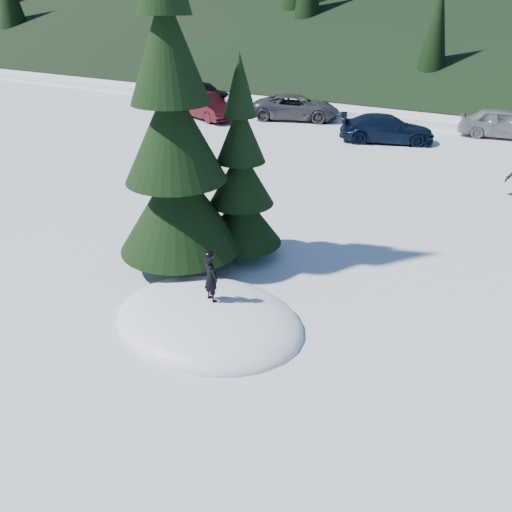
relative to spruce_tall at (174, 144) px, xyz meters
The scene contains 10 objects.
ground 4.37m from the spruce_tall, 39.29° to the right, with size 200.00×200.00×0.00m, color white.
snow_mound 4.37m from the spruce_tall, 39.29° to the right, with size 4.48×3.52×0.96m, color white.
spruce_tall is the anchor object (origin of this frame).
spruce_short 2.11m from the spruce_tall, 54.46° to the left, with size 2.20×2.20×5.37m.
child_skier 3.55m from the spruce_tall, 36.67° to the right, with size 0.41×0.27×1.12m, color black.
car_0 25.28m from the spruce_tall, 126.04° to the left, with size 1.66×4.13×1.41m, color black.
car_1 19.37m from the spruce_tall, 125.05° to the left, with size 1.57×4.50×1.48m, color #390A0E.
car_2 19.67m from the spruce_tall, 108.83° to the left, with size 2.40×5.21×1.45m, color #414348.
car_3 16.21m from the spruce_tall, 89.32° to the left, with size 1.91×4.70×1.36m, color black.
car_4 20.90m from the spruce_tall, 75.84° to the left, with size 1.76×4.38×1.49m, color gray.
Camera 1 is at (5.82, -7.33, 6.39)m, focal length 35.00 mm.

